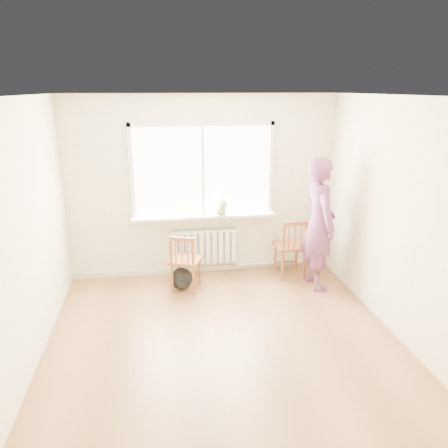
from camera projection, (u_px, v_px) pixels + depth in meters
name	position (u px, v px, depth m)	size (l,w,h in m)	color
floor	(227.00, 351.00, 4.81)	(4.50, 4.50, 0.00)	#96653D
ceiling	(227.00, 96.00, 4.00)	(4.50, 4.50, 0.00)	white
back_wall	(203.00, 187.00, 6.52)	(4.00, 0.01, 2.70)	beige
window	(203.00, 167.00, 6.41)	(2.12, 0.05, 1.42)	white
windowsill	(204.00, 216.00, 6.55)	(2.15, 0.22, 0.04)	white
radiator	(204.00, 246.00, 6.71)	(1.00, 0.12, 0.55)	white
heating_pipe	(281.00, 262.00, 7.03)	(0.04, 0.04, 1.40)	silver
baseboard	(204.00, 268.00, 6.90)	(4.00, 0.03, 0.08)	beige
chair_left	(185.00, 263.00, 6.13)	(0.53, 0.52, 0.84)	#94542B
chair_right	(291.00, 248.00, 6.57)	(0.47, 0.45, 0.92)	#94542B
person	(319.00, 224.00, 6.13)	(0.69, 0.45, 1.89)	#CB4357
cat	(221.00, 208.00, 6.46)	(0.24, 0.45, 0.30)	beige
backpack	(181.00, 278.00, 6.25)	(0.32, 0.24, 0.32)	black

